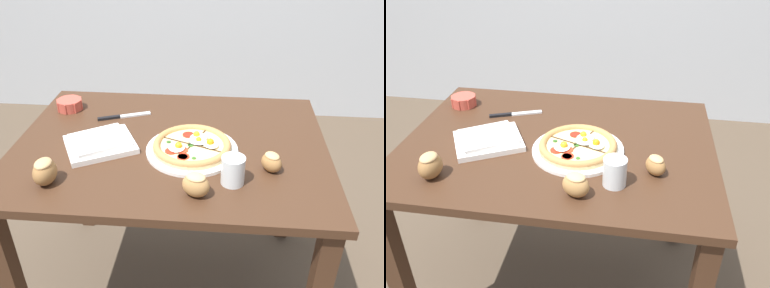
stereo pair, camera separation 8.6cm
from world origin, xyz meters
TOP-DOWN VIEW (x-y plane):
  - ground_plane at (0.00, 0.00)m, footprint 12.00×12.00m
  - dining_table at (0.00, 0.00)m, footprint 1.11×0.82m
  - pizza at (0.08, -0.05)m, footprint 0.32×0.32m
  - ramekin_bowl at (-0.45, 0.23)m, footprint 0.11×0.11m
  - napkin_folded at (-0.24, -0.05)m, footprint 0.29×0.28m
  - bread_piece_near at (0.11, -0.29)m, footprint 0.10×0.09m
  - bread_piece_mid at (-0.35, -0.27)m, footprint 0.07×0.09m
  - bread_piece_far at (0.34, -0.15)m, footprint 0.09×0.09m
  - knife_main at (-0.21, 0.18)m, footprint 0.20×0.09m
  - water_glass at (0.22, -0.22)m, footprint 0.07×0.07m

SIDE VIEW (x-z plane):
  - ground_plane at x=0.00m, z-range 0.00..0.00m
  - dining_table at x=0.00m, z-range 0.25..0.99m
  - knife_main at x=-0.21m, z-range 0.74..0.75m
  - napkin_folded at x=-0.24m, z-range 0.74..0.77m
  - pizza at x=0.08m, z-range 0.73..0.78m
  - ramekin_bowl at x=-0.45m, z-range 0.74..0.78m
  - bread_piece_far at x=0.34m, z-range 0.74..0.80m
  - bread_piece_near at x=0.11m, z-range 0.74..0.81m
  - water_glass at x=0.22m, z-range 0.73..0.82m
  - bread_piece_mid at x=-0.35m, z-range 0.74..0.82m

